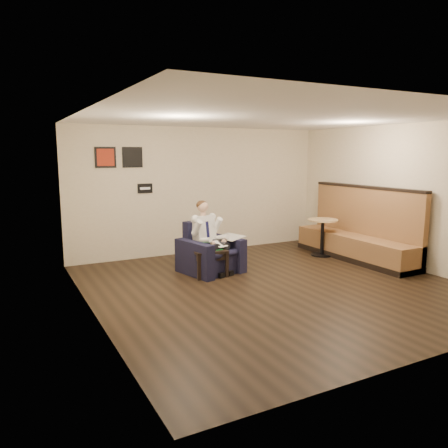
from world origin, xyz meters
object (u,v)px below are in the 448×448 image
smartphone (207,247)px  seated_man (215,240)px  green_folder (207,249)px  coffee_mug (215,244)px  cafe_table (322,237)px  armchair (211,248)px  banquette (356,224)px  side_table (208,262)px

smartphone → seated_man: bearing=-36.9°
green_folder → coffee_mug: 0.28m
seated_man → smartphone: (-0.10, 0.12, -0.15)m
cafe_table → armchair: bearing=-178.1°
armchair → seated_man: 0.21m
armchair → green_folder: armchair is taller
coffee_mug → armchair: bearing=143.3°
coffee_mug → smartphone: 0.16m
seated_man → banquette: size_ratio=0.43×
green_folder → banquette: (3.34, -0.31, 0.27)m
armchair → cafe_table: armchair is taller
armchair → coffee_mug: 0.11m
armchair → cafe_table: bearing=-11.6°
seated_man → green_folder: seated_man is taller
coffee_mug → smartphone: size_ratio=0.68×
armchair → banquette: banquette is taller
seated_man → banquette: banquette is taller
seated_man → side_table: (-0.17, -0.04, -0.40)m
smartphone → cafe_table: (2.84, 0.09, -0.09)m
coffee_mug → side_table: bearing=-151.7°
banquette → cafe_table: 0.79m
side_table → coffee_mug: coffee_mug is taller
armchair → green_folder: bearing=-147.1°
green_folder → banquette: size_ratio=0.16×
side_table → cafe_table: size_ratio=0.74×
seated_man → cafe_table: size_ratio=1.59×
seated_man → smartphone: size_ratio=8.44×
seated_man → banquette: bearing=-20.3°
side_table → coffee_mug: (0.21, 0.11, 0.30)m
green_folder → cafe_table: 2.96m
armchair → seated_man: seated_man is taller
armchair → coffee_mug: armchair is taller
seated_man → cafe_table: (2.74, 0.21, -0.24)m
seated_man → cafe_table: seated_man is taller
coffee_mug → banquette: 3.14m
side_table → smartphone: size_ratio=3.93×
armchair → banquette: size_ratio=0.33×
seated_man → smartphone: seated_man is taller
green_folder → coffee_mug: size_ratio=4.74×
armchair → banquette: 3.22m
banquette → green_folder: bearing=174.7°
armchair → cafe_table: size_ratio=1.20×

